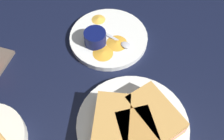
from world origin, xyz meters
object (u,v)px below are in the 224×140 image
sandwich_half_far (139,140)px  spoon_by_gravy_ramekin (122,43)px  plate_chips_companion (109,38)px  sandwich_half_near (112,123)px  spoon_by_dark_ramekin (133,120)px  sandwich_half_extra (155,115)px  plate_sandwich_main (133,125)px  ramekin_dark_sauce (159,119)px  ramekin_light_gravy (95,37)px

sandwich_half_far → spoon_by_gravy_ramekin: (26.24, 11.50, -2.04)cm
spoon_by_gravy_ramekin → plate_chips_companion: bearing=70.4°
sandwich_half_near → spoon_by_dark_ramekin: bearing=-54.4°
sandwich_half_far → sandwich_half_extra: (6.76, -1.84, 0.00)cm
plate_sandwich_main → sandwich_half_extra: 5.90cm
plate_sandwich_main → plate_chips_companion: size_ratio=1.17×
ramekin_dark_sauce → ramekin_light_gravy: size_ratio=1.20×
ramekin_light_gravy → spoon_by_gravy_ramekin: ramekin_light_gravy is taller
sandwich_half_far → plate_chips_companion: 32.28cm
sandwich_half_extra → plate_chips_companion: (21.08, 17.85, -3.20)cm
ramekin_dark_sauce → sandwich_half_far: bearing=154.6°
ramekin_light_gravy → plate_chips_companion: bearing=-39.8°
plate_sandwich_main → ramekin_dark_sauce: bearing=-69.2°
sandwich_half_extra → plate_chips_companion: size_ratio=0.67×
sandwich_half_extra → sandwich_half_near: bearing=119.8°
sandwich_half_extra → spoon_by_gravy_ramekin: 23.69cm
ramekin_dark_sauce → plate_chips_companion: size_ratio=0.33×
sandwich_half_extra → spoon_by_dark_ramekin: sandwich_half_extra is taller
spoon_by_dark_ramekin → plate_chips_companion: (22.96, 13.49, -1.16)cm
spoon_by_dark_ramekin → ramekin_light_gravy: 25.55cm
spoon_by_gravy_ramekin → ramekin_dark_sauce: bearing=-143.8°
plate_chips_companion → ramekin_light_gravy: ramekin_light_gravy is taller
plate_sandwich_main → sandwich_half_near: size_ratio=1.81×
ramekin_light_gravy → spoon_by_gravy_ramekin: 7.70cm
plate_sandwich_main → sandwich_half_far: (-4.30, -2.46, 3.20)cm
sandwich_half_far → sandwich_half_near: bearing=74.8°
sandwich_half_near → spoon_by_dark_ramekin: (3.05, -4.25, -2.04)cm
sandwich_half_far → spoon_by_dark_ramekin: bearing=27.2°
plate_sandwich_main → ramekin_light_gravy: size_ratio=4.26×
ramekin_dark_sauce → sandwich_half_near: bearing=114.9°
sandwich_half_far → ramekin_dark_sauce: bearing=-25.4°
plate_sandwich_main → spoon_by_gravy_ramekin: (21.94, 9.04, 1.16)cm
sandwich_half_extra → plate_chips_companion: bearing=40.3°
sandwich_half_near → sandwich_half_far: 7.01cm
spoon_by_gravy_ramekin → sandwich_half_near: bearing=-169.0°
plate_sandwich_main → plate_chips_companion: (23.54, 13.55, 0.00)cm
ramekin_light_gravy → spoon_by_gravy_ramekin: size_ratio=0.63×
sandwich_half_extra → plate_chips_companion: sandwich_half_extra is taller
ramekin_dark_sauce → spoon_by_gravy_ramekin: ramekin_dark_sauce is taller
plate_chips_companion → plate_sandwich_main: bearing=-150.1°
sandwich_half_far → plate_chips_companion: size_ratio=0.67×
plate_sandwich_main → sandwich_half_far: 5.90cm
spoon_by_gravy_ramekin → spoon_by_dark_ramekin: bearing=-157.2°
plate_sandwich_main → sandwich_half_far: bearing=-150.2°
plate_sandwich_main → spoon_by_gravy_ramekin: bearing=22.4°
ramekin_light_gravy → spoon_by_dark_ramekin: bearing=-140.3°
sandwich_half_extra → ramekin_light_gravy: 27.21cm
sandwich_half_far → sandwich_half_extra: size_ratio=1.01×
plate_sandwich_main → ramekin_light_gravy: bearing=39.0°
spoon_by_dark_ramekin → plate_chips_companion: bearing=30.4°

